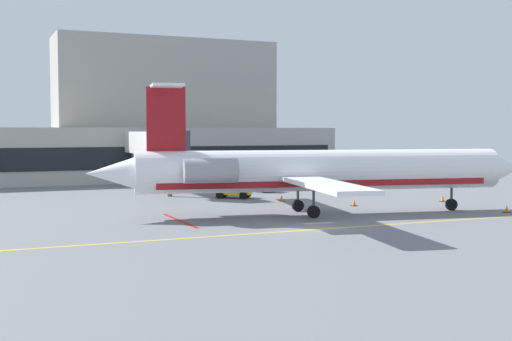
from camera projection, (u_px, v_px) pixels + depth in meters
The scene contains 12 objects.
ground at pixel (315, 229), 42.35m from camera, with size 120.00×120.00×0.11m.
terminal_building at pixel (134, 126), 84.75m from camera, with size 56.46×13.10×18.11m.
jet_bridge_west at pixel (153, 144), 68.24m from camera, with size 2.40×18.97×6.24m.
regional_jet at pixel (316, 171), 49.36m from camera, with size 33.73×26.71×9.41m.
baggage_tug at pixel (230, 189), 61.47m from camera, with size 3.52×3.26×1.76m.
pushback_tractor at pixel (340, 181), 70.40m from camera, with size 3.00×3.27×1.87m.
belt_loader at pixel (255, 182), 68.10m from camera, with size 3.23×3.97×2.16m.
fuel_tank at pixel (280, 174), 75.31m from camera, with size 6.30×2.07×2.39m.
safety_cone_alpha at pixel (282, 198), 58.78m from camera, with size 0.47×0.47×0.55m.
safety_cone_bravo at pixel (507, 209), 50.57m from camera, with size 0.47×0.47×0.55m.
safety_cone_charlie at pixel (442, 199), 58.43m from camera, with size 0.47×0.47×0.55m.
safety_cone_delta at pixel (354, 203), 55.00m from camera, with size 0.47×0.47×0.55m.
Camera 1 is at (-20.23, -37.05, 6.25)m, focal length 46.73 mm.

